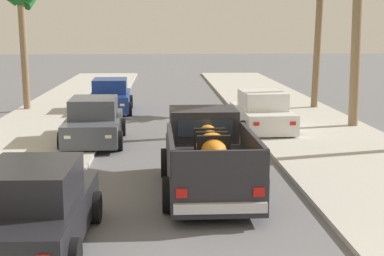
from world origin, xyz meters
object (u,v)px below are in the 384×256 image
(car_left_near, at_px, (262,113))
(car_left_mid, at_px, (110,97))
(car_left_far, at_px, (33,209))
(pickup_truck, at_px, (208,158))
(car_right_far, at_px, (94,122))

(car_left_near, bearing_deg, car_left_mid, 138.24)
(car_left_near, distance_m, car_left_mid, 8.22)
(car_left_near, distance_m, car_left_far, 12.94)
(car_left_far, bearing_deg, pickup_truck, 46.26)
(pickup_truck, height_order, car_left_mid, pickup_truck)
(car_left_far, distance_m, car_right_far, 9.58)
(car_left_near, xyz_separation_m, car_left_far, (-6.02, -11.45, 0.00))
(car_left_mid, height_order, car_left_far, same)
(car_left_mid, bearing_deg, car_left_far, -89.62)
(car_left_near, xyz_separation_m, car_left_mid, (-6.14, 5.48, 0.00))
(car_right_far, bearing_deg, car_left_mid, 90.69)
(pickup_truck, xyz_separation_m, car_left_far, (-3.37, -3.52, -0.10))
(car_left_mid, bearing_deg, pickup_truck, -75.43)
(car_left_near, height_order, car_right_far, same)
(car_right_far, bearing_deg, pickup_truck, -60.72)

